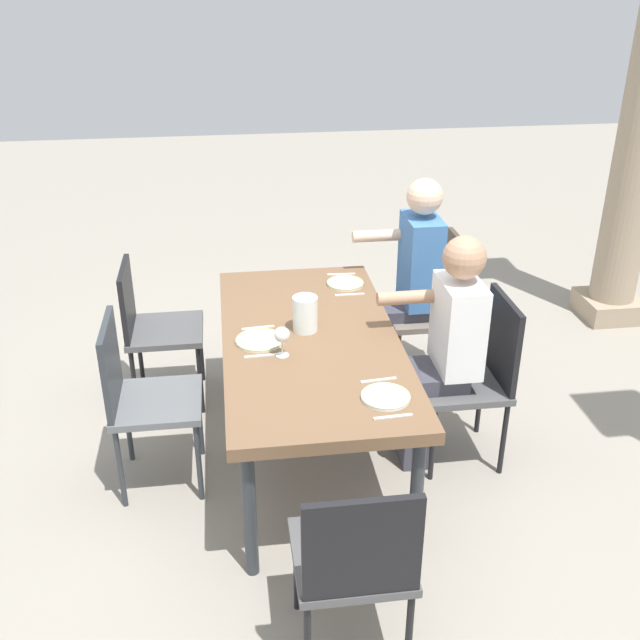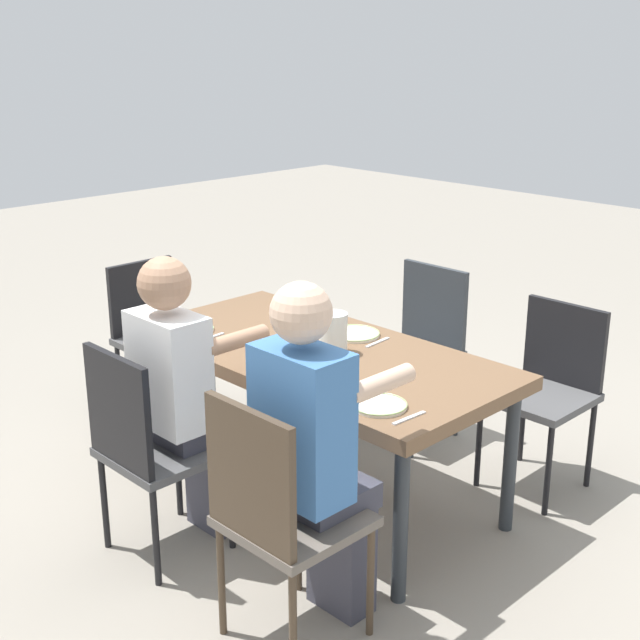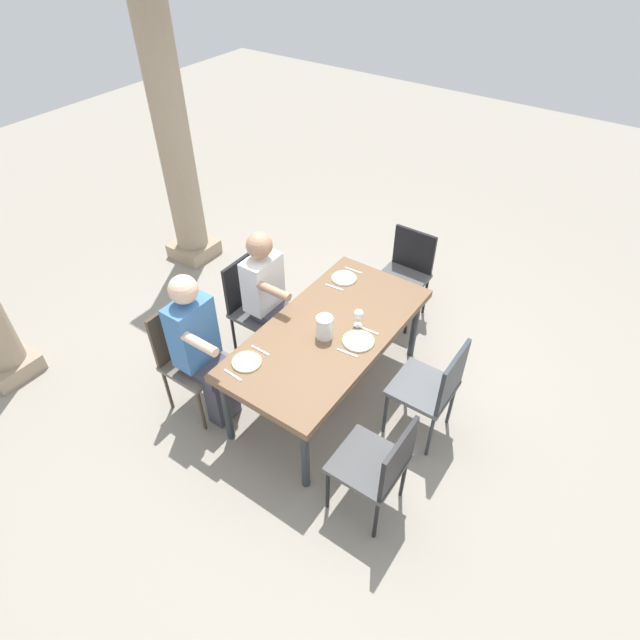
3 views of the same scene
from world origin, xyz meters
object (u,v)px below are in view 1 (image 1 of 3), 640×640
chair_mid_north (478,370)px  plate_2 (386,397)px  dining_table (310,348)px  wine_glass_1 (282,335)px  chair_west_south (151,323)px  water_pitcher (305,316)px  plate_1 (260,340)px  diner_woman_green (444,345)px  chair_west_north (437,302)px  diner_man_white (409,279)px  chair_mid_south (139,392)px  plate_0 (345,283)px  chair_head_east (355,559)px

chair_mid_north → plate_2: size_ratio=4.23×
dining_table → wine_glass_1: size_ratio=11.75×
chair_west_south → water_pitcher: size_ratio=4.75×
dining_table → chair_mid_north: size_ratio=1.94×
plate_1 → water_pitcher: (-0.10, 0.24, 0.07)m
chair_west_south → diner_woman_green: (0.79, 1.54, 0.17)m
chair_west_north → chair_mid_north: bearing=-0.1°
chair_west_south → plate_2: 1.73m
plate_2 → water_pitcher: size_ratio=1.18×
chair_mid_north → plate_2: 0.82m
chair_west_south → diner_man_white: size_ratio=0.67×
chair_west_north → chair_mid_south: chair_west_north is taller
plate_0 → chair_west_north: bearing=95.9°
chair_west_north → dining_table: bearing=-51.5°
diner_man_white → water_pitcher: 0.94m
chair_west_north → plate_1: 1.34m
chair_mid_north → diner_woman_green: 0.25m
water_pitcher → chair_west_south: bearing=-125.7°
wine_glass_1 → plate_0: bearing=151.1°
diner_man_white → wine_glass_1: 1.22m
dining_table → diner_woman_green: (0.10, 0.67, 0.02)m
chair_mid_south → chair_head_east: chair_mid_south is taller
chair_west_south → plate_2: size_ratio=4.03×
dining_table → plate_0: 0.70m
chair_mid_north → chair_west_north: bearing=179.9°
chair_west_south → diner_woman_green: diner_woman_green is taller
dining_table → plate_2: size_ratio=8.20×
chair_west_north → chair_west_south: chair_west_north is taller
diner_man_white → plate_2: 1.38m
chair_west_south → plate_0: (0.06, 1.15, 0.22)m
chair_mid_north → diner_man_white: (-0.80, -0.18, 0.19)m
chair_mid_south → plate_0: bearing=122.5°
chair_mid_north → wine_glass_1: (0.07, -1.03, 0.31)m
chair_west_north → chair_mid_north: size_ratio=1.03×
plate_2 → chair_mid_north: bearing=129.8°
chair_head_east → water_pitcher: size_ratio=4.72×
diner_man_white → plate_2: bearing=-18.3°
chair_mid_north → water_pitcher: bearing=-101.9°
diner_woman_green → plate_2: size_ratio=5.79×
diner_woman_green → wine_glass_1: diner_woman_green is taller
diner_man_white → water_pitcher: (0.61, -0.71, 0.10)m
dining_table → chair_mid_south: size_ratio=1.95×
diner_man_white → plate_0: (0.06, -0.40, 0.02)m
diner_woman_green → plate_0: size_ratio=5.83×
chair_mid_south → water_pitcher: 0.91m
diner_woman_green → wine_glass_1: bearing=-85.2°
plate_0 → water_pitcher: 0.63m
chair_mid_south → plate_2: chair_mid_south is taller
chair_mid_south → plate_1: size_ratio=3.76×
chair_west_south → diner_man_white: diner_man_white is taller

